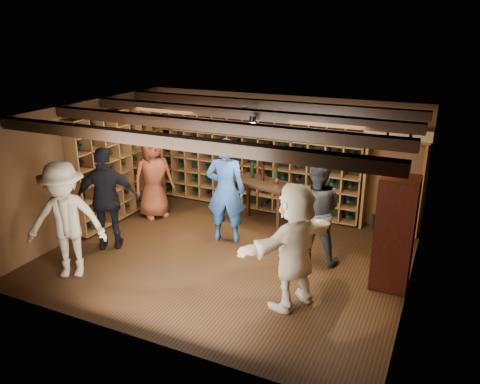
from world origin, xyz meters
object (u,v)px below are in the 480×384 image
at_px(man_grey_suit, 315,212).
at_px(display_cabinet, 394,236).
at_px(guest_woman_black, 107,199).
at_px(guest_beige, 295,246).
at_px(guest_red_floral, 154,177).
at_px(man_blue_shirt, 226,191).
at_px(guest_khaki, 66,221).
at_px(tasting_table, 263,187).

bearing_deg(man_grey_suit, display_cabinet, 155.46).
xyz_separation_m(guest_woman_black, guest_beige, (3.59, -0.37, -0.01)).
distance_m(man_grey_suit, guest_woman_black, 3.63).
xyz_separation_m(display_cabinet, guest_woman_black, (-4.79, -0.74, 0.08)).
distance_m(guest_red_floral, guest_woman_black, 1.59).
bearing_deg(man_grey_suit, guest_beige, 82.65).
height_order(display_cabinet, man_blue_shirt, man_blue_shirt).
bearing_deg(guest_red_floral, man_grey_suit, -65.02).
relative_size(man_blue_shirt, guest_khaki, 1.03).
xyz_separation_m(display_cabinet, man_grey_suit, (-1.30, 0.29, 0.06)).
xyz_separation_m(display_cabinet, tasting_table, (-2.65, 1.29, -0.02)).
height_order(man_grey_suit, guest_woman_black, guest_woman_black).
bearing_deg(guest_beige, guest_woman_black, -68.76).
relative_size(guest_woman_black, guest_beige, 1.01).
bearing_deg(man_blue_shirt, guest_red_floral, -27.28).
relative_size(display_cabinet, guest_red_floral, 1.00).
distance_m(man_blue_shirt, guest_khaki, 2.80).
bearing_deg(tasting_table, guest_red_floral, -153.60).
height_order(guest_khaki, guest_beige, guest_khaki).
height_order(man_grey_suit, guest_khaki, guest_khaki).
distance_m(guest_red_floral, guest_beige, 4.20).
distance_m(man_blue_shirt, guest_woman_black, 2.11).
height_order(guest_khaki, tasting_table, guest_khaki).
bearing_deg(display_cabinet, man_blue_shirt, 171.77).
bearing_deg(display_cabinet, man_grey_suit, 167.23).
relative_size(display_cabinet, man_grey_suit, 0.96).
xyz_separation_m(display_cabinet, guest_red_floral, (-4.91, 0.84, 0.02)).
height_order(display_cabinet, man_grey_suit, man_grey_suit).
relative_size(display_cabinet, guest_beige, 0.94).
xyz_separation_m(man_blue_shirt, guest_beige, (1.84, -1.55, -0.05)).
distance_m(display_cabinet, guest_woman_black, 4.84).
xyz_separation_m(guest_red_floral, tasting_table, (2.26, 0.45, -0.04)).
distance_m(display_cabinet, man_grey_suit, 1.34).
distance_m(guest_red_floral, tasting_table, 2.30).
xyz_separation_m(man_grey_suit, guest_red_floral, (-3.61, 0.55, -0.04)).
relative_size(guest_khaki, tasting_table, 1.37).
bearing_deg(guest_beige, guest_khaki, -51.82).
height_order(display_cabinet, guest_beige, guest_beige).
distance_m(man_grey_suit, guest_khaki, 4.01).
height_order(guest_beige, tasting_table, guest_beige).
bearing_deg(tasting_table, guest_woman_black, -121.30).
height_order(man_blue_shirt, guest_khaki, man_blue_shirt).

